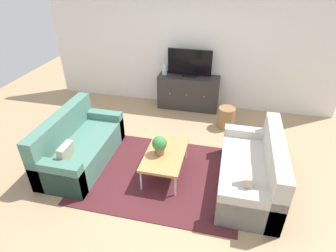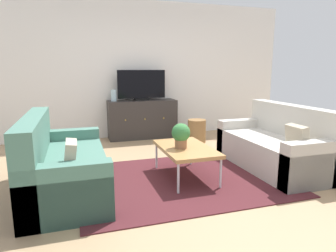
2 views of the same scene
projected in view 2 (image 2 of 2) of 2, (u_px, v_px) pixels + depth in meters
The scene contains 11 objects.
ground_plane at pixel (178, 176), 3.84m from camera, with size 10.00×10.00×0.00m, color tan.
wall_back at pixel (136, 70), 5.96m from camera, with size 6.40×0.12×2.70m, color white.
area_rug at pixel (182, 179), 3.69m from camera, with size 2.50×1.90×0.01m, color #4C1E23.
couch_left_side at pixel (59, 168), 3.26m from camera, with size 0.83×1.70×0.88m.
couch_right_side at pixel (277, 147), 4.11m from camera, with size 0.83×1.70×0.88m.
coffee_table at pixel (186, 149), 3.70m from camera, with size 0.60×0.98×0.41m.
potted_plant at pixel (181, 135), 3.61m from camera, with size 0.23×0.23×0.31m.
tv_console at pixel (142, 119), 5.90m from camera, with size 1.35×0.47×0.76m.
flat_screen_tv at pixel (142, 85), 5.79m from camera, with size 0.95×0.16×0.59m.
glass_vase at pixel (114, 95), 5.64m from camera, with size 0.11×0.11×0.22m, color silver.
wicker_basket at pixel (197, 131), 5.56m from camera, with size 0.34×0.34×0.43m, color olive.
Camera 2 is at (-1.22, -3.43, 1.37)m, focal length 31.43 mm.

